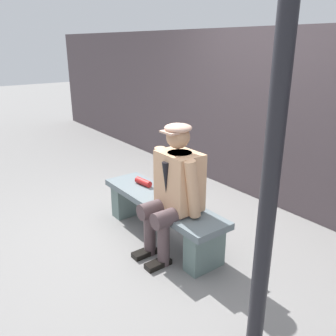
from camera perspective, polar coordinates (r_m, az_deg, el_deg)
name	(u,v)px	position (r m, az deg, el deg)	size (l,w,h in m)	color
ground_plane	(161,237)	(3.71, -1.07, -10.99)	(30.00, 30.00, 0.00)	gray
bench	(161,211)	(3.57, -1.10, -6.97)	(1.58, 0.41, 0.43)	slate
seated_man	(174,187)	(3.17, 1.01, -3.02)	(0.57, 0.58, 1.23)	tan
rolled_magazine	(143,182)	(3.82, -3.98, -2.26)	(0.07, 0.07, 0.21)	#B21E1E
stadium_wall	(274,118)	(4.45, 16.60, 7.64)	(12.00, 0.24, 2.05)	#51464A
lamp_post	(286,26)	(1.91, 18.46, 20.81)	(0.22, 0.22, 3.32)	black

